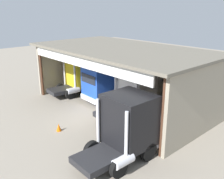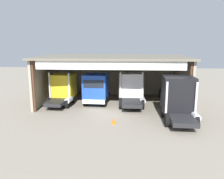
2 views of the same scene
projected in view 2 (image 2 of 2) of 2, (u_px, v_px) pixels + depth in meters
The scene contains 9 objects.
ground_plane at pixel (110, 114), 21.12m from camera, with size 80.00×80.00×0.00m, color gray.
workshop_shed at pixel (113, 70), 25.22m from camera, with size 15.64×8.80×5.17m.
truck_yellow_yard_outside at pixel (63, 89), 24.11m from camera, with size 2.59×4.65×3.56m.
truck_blue_center_left_bay at pixel (96, 88), 23.99m from camera, with size 2.65×4.62×3.33m.
truck_white_center_bay at pixel (131, 89), 23.89m from camera, with size 2.74×5.05×3.64m.
truck_black_left_bay at pixel (178, 98), 18.94m from camera, with size 2.73×4.88×3.76m.
oil_drum at pixel (167, 93), 27.78m from camera, with size 0.58×0.58×0.86m, color #197233.
tool_cart at pixel (163, 94), 27.30m from camera, with size 0.90×0.60×1.00m, color black.
traffic_cone at pixel (114, 121), 18.40m from camera, with size 0.36×0.36×0.56m, color orange.
Camera 2 is at (1.55, -20.16, 6.53)m, focal length 36.00 mm.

